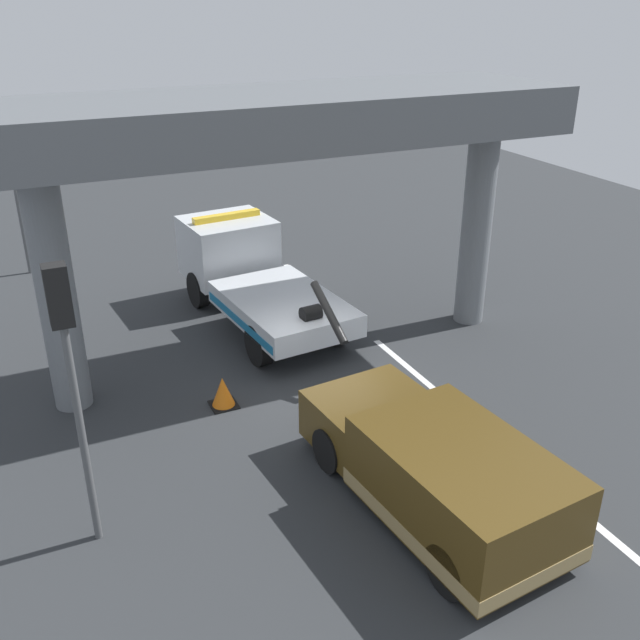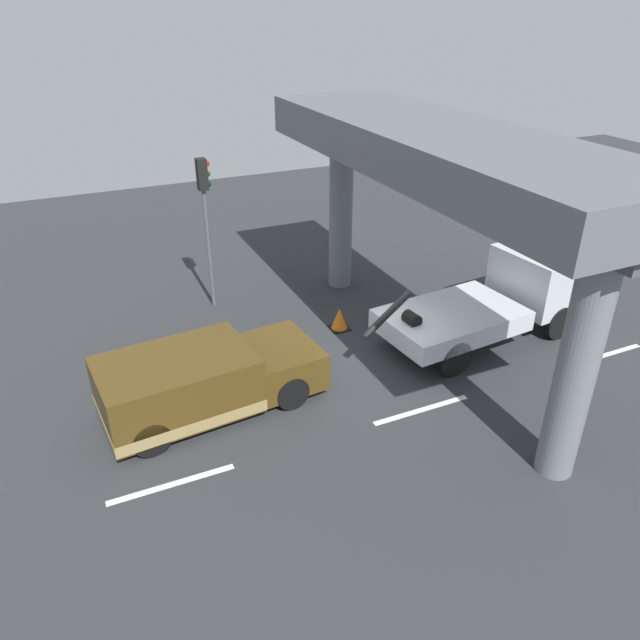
{
  "view_description": "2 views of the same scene",
  "coord_description": "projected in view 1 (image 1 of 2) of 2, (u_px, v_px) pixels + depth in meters",
  "views": [
    {
      "loc": [
        -12.59,
        5.79,
        8.03
      ],
      "look_at": [
        0.78,
        -0.41,
        1.15
      ],
      "focal_mm": 39.86,
      "sensor_mm": 36.0,
      "label": 1
    },
    {
      "loc": [
        -7.06,
        -11.79,
        8.75
      ],
      "look_at": [
        -1.31,
        0.78,
        1.28
      ],
      "focal_mm": 33.68,
      "sensor_mm": 36.0,
      "label": 2
    }
  ],
  "objects": [
    {
      "name": "lane_stripe_mid",
      "position": [
        403.0,
        363.0,
        16.8
      ],
      "size": [
        2.6,
        0.16,
        0.01
      ],
      "primitive_type": "cube",
      "color": "silver",
      "rests_on": "ground"
    },
    {
      "name": "overpass_structure",
      "position": [
        290.0,
        136.0,
        14.89
      ],
      "size": [
        3.6,
        12.15,
        6.13
      ],
      "color": "slate",
      "rests_on": "ground"
    },
    {
      "name": "towed_van_green",
      "position": [
        437.0,
        472.0,
        11.74
      ],
      "size": [
        5.37,
        2.62,
        1.58
      ],
      "color": "#4C3814",
      "rests_on": "ground"
    },
    {
      "name": "traffic_cone_orange",
      "position": [
        223.0,
        392.0,
        14.96
      ],
      "size": [
        0.56,
        0.56,
        0.67
      ],
      "color": "orange",
      "rests_on": "ground"
    },
    {
      "name": "traffic_light_near",
      "position": [
        67.0,
        350.0,
        10.05
      ],
      "size": [
        0.39,
        0.32,
        4.68
      ],
      "color": "#515456",
      "rests_on": "ground"
    },
    {
      "name": "lane_stripe_west",
      "position": [
        588.0,
        518.0,
        11.86
      ],
      "size": [
        2.6,
        0.16,
        0.01
      ],
      "primitive_type": "cube",
      "color": "silver",
      "rests_on": "ground"
    },
    {
      "name": "lane_stripe_east",
      "position": [
        302.0,
        278.0,
        21.73
      ],
      "size": [
        2.6,
        0.16,
        0.01
      ],
      "primitive_type": "cube",
      "color": "silver",
      "rests_on": "ground"
    },
    {
      "name": "ground_plane",
      "position": [
        318.0,
        385.0,
        15.97
      ],
      "size": [
        60.0,
        40.0,
        0.1
      ],
      "primitive_type": "cube",
      "color": "#2D3033"
    },
    {
      "name": "traffic_light_far",
      "position": [
        13.0,
        177.0,
        20.9
      ],
      "size": [
        0.39,
        0.32,
        4.14
      ],
      "color": "#515456",
      "rests_on": "ground"
    },
    {
      "name": "tow_truck_white",
      "position": [
        250.0,
        273.0,
        18.85
      ],
      "size": [
        7.33,
        2.9,
        2.46
      ],
      "color": "silver",
      "rests_on": "ground"
    }
  ]
}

